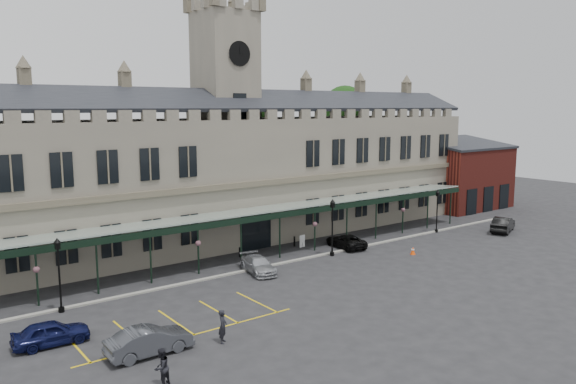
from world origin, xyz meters
TOP-DOWN VIEW (x-y plane):
  - ground at (0.00, 0.00)m, footprint 140.00×140.00m
  - station_building at (0.00, 15.91)m, footprint 60.00×10.36m
  - clock_tower at (0.00, 16.00)m, footprint 5.60×5.60m
  - canopy at (0.00, 7.46)m, footprint 50.00×4.10m
  - brick_annex at (34.00, 12.97)m, footprint 12.40×8.36m
  - kerb at (0.00, 5.50)m, footprint 60.00×0.40m
  - parking_markings at (-14.00, -1.50)m, footprint 16.00×6.00m
  - tree_behind_mid at (8.00, 25.00)m, footprint 6.00×6.00m
  - tree_behind_right at (24.00, 25.00)m, footprint 6.00×6.00m
  - lamp_post_left at (-19.12, 5.07)m, footprint 0.47×0.47m
  - lamp_post_mid at (4.11, 4.91)m, footprint 0.49×0.49m
  - lamp_post_right at (19.21, 5.33)m, footprint 0.43×0.43m
  - traffic_cone at (10.19, 0.84)m, footprint 0.44×0.44m
  - sign_board at (3.90, 8.92)m, footprint 0.68×0.15m
  - bollard_left at (-2.71, 9.49)m, footprint 0.16×0.16m
  - bollard_right at (3.51, 9.62)m, footprint 0.17×0.17m
  - car_left_a at (-21.00, 0.14)m, footprint 4.20×1.89m
  - car_left_b at (-17.12, -4.31)m, footprint 4.64×1.66m
  - car_taxi at (-4.06, 4.61)m, footprint 2.66×4.72m
  - car_van at (7.08, 6.32)m, footprint 2.68×4.79m
  - car_right_b at (25.00, 1.20)m, footprint 5.18×3.42m
  - person_a at (-13.20, -5.36)m, footprint 0.81×0.83m
  - person_b at (-18.07, -7.91)m, footprint 1.13×1.04m

SIDE VIEW (x-z plane):
  - ground at x=0.00m, z-range 0.00..0.00m
  - parking_markings at x=-14.00m, z-range -0.01..0.01m
  - kerb at x=0.00m, z-range 0.00..0.12m
  - traffic_cone at x=10.19m, z-range -0.01..0.69m
  - bollard_left at x=-2.71m, z-range 0.00..0.89m
  - bollard_right at x=3.51m, z-range 0.00..0.95m
  - sign_board at x=3.90m, z-range -0.01..1.15m
  - car_van at x=7.08m, z-range 0.00..1.27m
  - car_taxi at x=-4.06m, z-range 0.00..1.29m
  - car_left_a at x=-21.00m, z-range 0.00..1.40m
  - car_left_b at x=-17.12m, z-range 0.00..1.52m
  - car_right_b at x=25.00m, z-range 0.00..1.61m
  - person_b at x=-18.07m, z-range 0.00..1.87m
  - person_a at x=-13.20m, z-range 0.00..1.92m
  - canopy at x=0.00m, z-range 0.25..4.55m
  - lamp_post_right at x=19.21m, z-range 0.42..4.98m
  - lamp_post_left at x=-19.12m, z-range 0.46..5.39m
  - lamp_post_mid at x=4.11m, z-range 0.48..5.61m
  - brick_annex at x=34.00m, z-range -0.46..8.77m
  - station_building at x=0.00m, z-range -2.18..15.12m
  - tree_behind_mid at x=8.00m, z-range 4.81..20.81m
  - tree_behind_right at x=24.00m, z-range 4.81..20.81m
  - clock_tower at x=0.00m, z-range 0.71..25.51m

